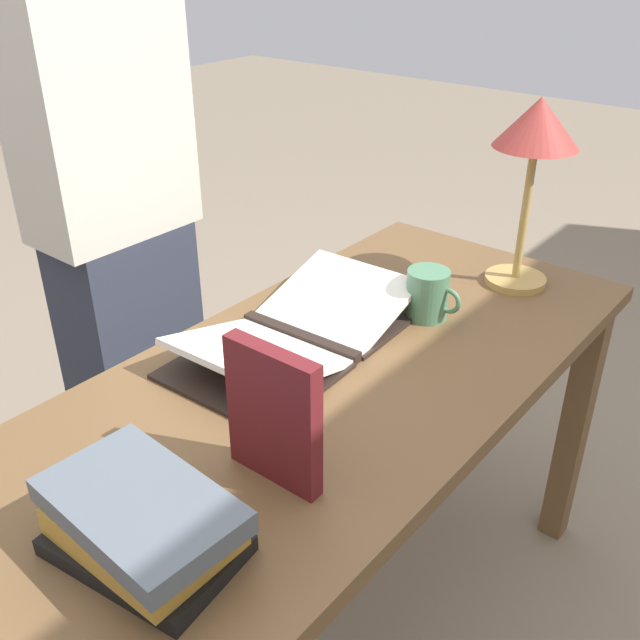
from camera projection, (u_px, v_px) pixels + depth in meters
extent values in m
plane|color=gray|center=(326.00, 637.00, 1.67)|extent=(12.00, 12.00, 0.00)
cube|color=brown|center=(328.00, 380.00, 1.32)|extent=(1.42, 0.64, 0.03)
cube|color=brown|center=(396.00, 355.00, 2.09)|extent=(0.06, 0.06, 0.71)
cube|color=brown|center=(574.00, 426.00, 1.80)|extent=(0.06, 0.06, 0.71)
cube|color=black|center=(300.00, 337.00, 1.40)|extent=(0.04, 0.28, 0.02)
cube|color=black|center=(341.00, 312.00, 1.50)|extent=(0.27, 0.29, 0.01)
cube|color=black|center=(253.00, 371.00, 1.30)|extent=(0.27, 0.29, 0.01)
cube|color=white|center=(338.00, 300.00, 1.47)|extent=(0.25, 0.28, 0.08)
cube|color=white|center=(257.00, 352.00, 1.29)|extent=(0.25, 0.28, 0.08)
cube|color=black|center=(146.00, 545.00, 0.93)|extent=(0.19, 0.26, 0.03)
cube|color=#BC8933|center=(143.00, 527.00, 0.91)|extent=(0.16, 0.23, 0.04)
cube|color=slate|center=(140.00, 506.00, 0.89)|extent=(0.17, 0.27, 0.03)
cube|color=maroon|center=(273.00, 416.00, 1.01)|extent=(0.03, 0.16, 0.22)
cylinder|color=tan|center=(515.00, 280.00, 1.63)|extent=(0.14, 0.14, 0.02)
cylinder|color=tan|center=(525.00, 215.00, 1.55)|extent=(0.02, 0.02, 0.30)
cone|color=#99332D|center=(538.00, 122.00, 1.45)|extent=(0.18, 0.18, 0.10)
cylinder|color=#4C7F5B|center=(427.00, 294.00, 1.47)|extent=(0.09, 0.09, 0.10)
torus|color=#4C7F5B|center=(448.00, 301.00, 1.44)|extent=(0.01, 0.06, 0.06)
cube|color=#2D3342|center=(139.00, 380.00, 1.86)|extent=(0.31, 0.20, 0.84)
cube|color=beige|center=(92.00, 66.00, 1.48)|extent=(0.36, 0.20, 0.73)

